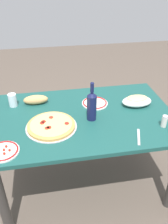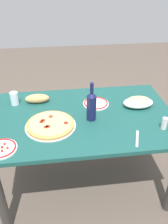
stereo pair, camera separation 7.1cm
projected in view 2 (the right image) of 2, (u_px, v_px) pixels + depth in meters
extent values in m
plane|color=brown|center=(84.00, 179.00, 2.15)|extent=(8.00, 8.00, 0.00)
cube|color=#194C47|center=(84.00, 117.00, 1.78)|extent=(1.37, 0.88, 0.03)
cylinder|color=#33302D|center=(141.00, 120.00, 2.35)|extent=(0.07, 0.07, 0.67)
cylinder|color=#33302D|center=(14.00, 130.00, 2.22)|extent=(0.07, 0.07, 0.67)
cylinder|color=#33302D|center=(0.00, 198.00, 1.59)|extent=(0.07, 0.07, 0.67)
cylinder|color=#B7B7BC|center=(51.00, 126.00, 1.65)|extent=(0.36, 0.36, 0.01)
cylinder|color=tan|center=(50.00, 125.00, 1.64)|extent=(0.33, 0.33, 0.02)
cylinder|color=#EACC75|center=(50.00, 123.00, 1.64)|extent=(0.29, 0.29, 0.01)
cylinder|color=#B22D1E|center=(46.00, 127.00, 1.59)|extent=(0.03, 0.03, 0.00)
cylinder|color=maroon|center=(43.00, 120.00, 1.66)|extent=(0.03, 0.03, 0.00)
cylinder|color=maroon|center=(48.00, 126.00, 1.60)|extent=(0.03, 0.03, 0.00)
cylinder|color=maroon|center=(66.00, 123.00, 1.63)|extent=(0.03, 0.03, 0.00)
cylinder|color=maroon|center=(41.00, 122.00, 1.64)|extent=(0.03, 0.03, 0.00)
cylinder|color=#B22D1E|center=(51.00, 116.00, 1.70)|extent=(0.03, 0.03, 0.00)
ellipsoid|color=white|center=(138.00, 103.00, 1.86)|extent=(0.24, 0.15, 0.07)
ellipsoid|color=#AD2819|center=(138.00, 101.00, 1.85)|extent=(0.20, 0.12, 0.03)
ellipsoid|color=#EFD684|center=(139.00, 99.00, 1.84)|extent=(0.17, 0.10, 0.02)
cylinder|color=#141942|center=(91.00, 108.00, 1.68)|extent=(0.07, 0.07, 0.19)
cone|color=#141942|center=(92.00, 94.00, 1.62)|extent=(0.07, 0.07, 0.03)
cylinder|color=#141942|center=(92.00, 88.00, 1.59)|extent=(0.03, 0.03, 0.07)
cylinder|color=silver|center=(14.00, 98.00, 1.88)|extent=(0.07, 0.07, 0.10)
cylinder|color=white|center=(1.00, 149.00, 1.45)|extent=(0.19, 0.19, 0.01)
torus|color=red|center=(1.00, 148.00, 1.44)|extent=(0.18, 0.18, 0.01)
cube|color=#AD2819|center=(7.00, 148.00, 1.44)|extent=(0.01, 0.01, 0.01)
cube|color=#AD2819|center=(5.00, 144.00, 1.47)|extent=(0.01, 0.01, 0.01)
cube|color=#AD2819|center=(2.00, 147.00, 1.44)|extent=(0.01, 0.01, 0.01)
cube|color=#AD2819|center=(2.00, 151.00, 1.42)|extent=(0.01, 0.01, 0.01)
cylinder|color=white|center=(96.00, 104.00, 1.90)|extent=(0.21, 0.21, 0.01)
torus|color=red|center=(96.00, 103.00, 1.90)|extent=(0.19, 0.19, 0.01)
ellipsoid|color=tan|center=(37.00, 99.00, 1.91)|extent=(0.20, 0.08, 0.07)
cylinder|color=silver|center=(164.00, 124.00, 1.61)|extent=(0.04, 0.04, 0.07)
cylinder|color=#B7B7BC|center=(165.00, 119.00, 1.59)|extent=(0.04, 0.04, 0.01)
cube|color=#B7B7BC|center=(137.00, 138.00, 1.54)|extent=(0.07, 0.17, 0.00)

